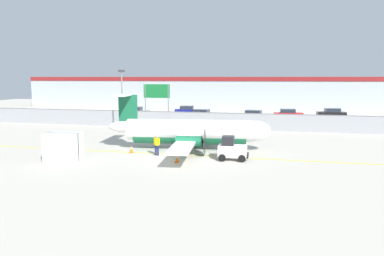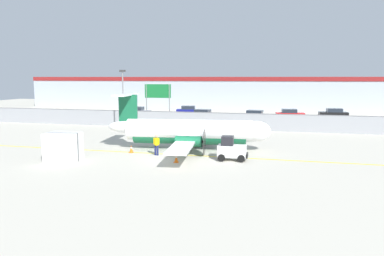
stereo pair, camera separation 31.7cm
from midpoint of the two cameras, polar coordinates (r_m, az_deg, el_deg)
ground_plane at (r=31.04m, az=-1.24°, el=-4.14°), size 140.00×140.00×0.01m
perimeter_fence at (r=46.33m, az=3.77°, el=1.17°), size 98.00×0.10×2.10m
parking_lot_strip at (r=57.75m, az=5.68°, el=1.39°), size 98.00×17.00×0.12m
background_building at (r=75.83m, az=7.62°, el=5.28°), size 91.00×8.10×6.50m
commuter_airplane at (r=33.15m, az=-0.23°, el=-0.57°), size 14.61×16.08×4.92m
baggage_tug at (r=29.14m, az=5.79°, el=-3.25°), size 2.38×1.48×1.88m
ground_crew_worker at (r=30.90m, az=-5.68°, el=-2.44°), size 0.55×0.38×1.70m
cargo_container at (r=30.31m, az=-19.27°, el=-2.76°), size 2.56×2.19×2.20m
traffic_cone_near_left at (r=28.34m, az=-2.62°, el=-4.65°), size 0.36×0.36×0.64m
traffic_cone_near_right at (r=32.86m, az=7.06°, el=-2.98°), size 0.36×0.36×0.64m
traffic_cone_far_left at (r=32.38m, az=-9.49°, el=-3.19°), size 0.36×0.36×0.64m
parked_car_0 at (r=61.13m, az=-8.76°, el=2.47°), size 4.26×2.13×1.58m
parked_car_1 at (r=62.41m, az=-0.84°, el=2.67°), size 4.39×2.45×1.58m
parked_car_2 at (r=55.55m, az=1.36°, el=2.04°), size 4.38×2.42×1.58m
parked_car_3 at (r=54.83m, az=9.29°, el=1.87°), size 4.38×2.41×1.58m
parked_car_4 at (r=58.02m, az=14.31°, el=2.05°), size 4.34×2.30×1.58m
parked_car_5 at (r=61.30m, az=20.35°, el=2.09°), size 4.34×2.30×1.58m
apron_light_pole at (r=45.66m, az=-10.81°, el=4.97°), size 0.70×0.30×7.27m
highway_sign at (r=49.76m, az=-5.59°, el=5.09°), size 3.60×0.14×5.50m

